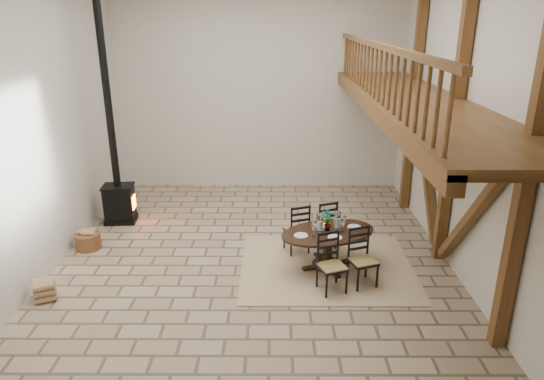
{
  "coord_description": "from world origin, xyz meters",
  "views": [
    {
      "loc": [
        0.37,
        -7.99,
        4.2
      ],
      "look_at": [
        0.33,
        0.4,
        1.16
      ],
      "focal_mm": 32.0,
      "sensor_mm": 36.0,
      "label": 1
    }
  ],
  "objects_px": {
    "wood_stove": "(116,172)",
    "log_basket": "(88,240)",
    "dining_table": "(327,246)",
    "log_stack": "(45,290)"
  },
  "relations": [
    {
      "from": "wood_stove",
      "to": "log_stack",
      "type": "distance_m",
      "value": 3.2
    },
    {
      "from": "dining_table",
      "to": "log_basket",
      "type": "relative_size",
      "value": 4.47
    },
    {
      "from": "wood_stove",
      "to": "log_stack",
      "type": "height_order",
      "value": "wood_stove"
    },
    {
      "from": "wood_stove",
      "to": "log_basket",
      "type": "height_order",
      "value": "wood_stove"
    },
    {
      "from": "log_basket",
      "to": "log_stack",
      "type": "relative_size",
      "value": 1.12
    },
    {
      "from": "dining_table",
      "to": "log_stack",
      "type": "relative_size",
      "value": 4.99
    },
    {
      "from": "wood_stove",
      "to": "dining_table",
      "type": "bearing_deg",
      "value": -29.7
    },
    {
      "from": "log_basket",
      "to": "log_stack",
      "type": "height_order",
      "value": "log_basket"
    },
    {
      "from": "dining_table",
      "to": "log_stack",
      "type": "height_order",
      "value": "dining_table"
    },
    {
      "from": "wood_stove",
      "to": "log_stack",
      "type": "xyz_separation_m",
      "value": [
        -0.28,
        -3.04,
        -0.97
      ]
    }
  ]
}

